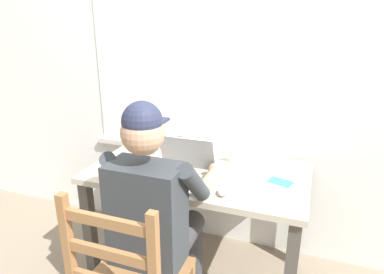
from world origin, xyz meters
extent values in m
plane|color=gray|center=(0.00, 0.00, 0.00)|extent=(8.00, 8.00, 0.00)
cube|color=silver|center=(0.00, 0.43, 1.30)|extent=(6.00, 0.04, 2.60)
cube|color=white|center=(-0.25, 0.41, 1.22)|extent=(1.34, 0.01, 1.06)
cube|color=beige|center=(-0.25, 0.40, 0.67)|extent=(1.40, 0.06, 0.04)
cube|color=#BCB29E|center=(0.00, 0.00, 0.71)|extent=(1.27, 0.70, 0.03)
cube|color=#4C4742|center=(-0.58, -0.30, 0.34)|extent=(0.06, 0.06, 0.69)
cube|color=#4C4742|center=(-0.58, 0.30, 0.34)|extent=(0.06, 0.06, 0.69)
cube|color=#4C4742|center=(0.58, 0.30, 0.34)|extent=(0.06, 0.06, 0.69)
cube|color=#33383D|center=(-0.07, -0.53, 0.71)|extent=(0.34, 0.20, 0.50)
sphere|color=tan|center=(-0.07, -0.53, 1.11)|extent=(0.19, 0.19, 0.19)
sphere|color=#282D47|center=(-0.07, -0.53, 1.16)|extent=(0.17, 0.17, 0.17)
cube|color=#282D47|center=(-0.07, -0.45, 1.14)|extent=(0.13, 0.10, 0.01)
cylinder|color=#38383D|center=(-0.16, -0.33, 0.46)|extent=(0.13, 0.40, 0.13)
cylinder|color=#38383D|center=(0.02, -0.33, 0.46)|extent=(0.13, 0.40, 0.13)
cylinder|color=#38383D|center=(-0.16, -0.13, 0.23)|extent=(0.10, 0.10, 0.46)
cylinder|color=#38383D|center=(0.02, -0.13, 0.23)|extent=(0.10, 0.10, 0.46)
cylinder|color=#33383D|center=(-0.27, -0.44, 0.87)|extent=(0.10, 0.25, 0.25)
cylinder|color=tan|center=(-0.27, -0.21, 0.77)|extent=(0.07, 0.28, 0.07)
sphere|color=tan|center=(-0.26, -0.07, 0.77)|extent=(0.08, 0.08, 0.08)
cylinder|color=#33383D|center=(0.13, -0.44, 0.87)|extent=(0.10, 0.25, 0.25)
cylinder|color=tan|center=(0.13, -0.21, 0.77)|extent=(0.07, 0.28, 0.07)
sphere|color=tan|center=(0.12, -0.07, 0.77)|extent=(0.08, 0.08, 0.08)
cube|color=olive|center=(0.12, -0.84, 0.70)|extent=(0.04, 0.04, 0.48)
cube|color=olive|center=(-0.26, -0.84, 0.70)|extent=(0.04, 0.04, 0.48)
cube|color=olive|center=(-0.07, -0.84, 0.72)|extent=(0.36, 0.02, 0.04)
cube|color=olive|center=(-0.07, -0.84, 0.86)|extent=(0.36, 0.02, 0.04)
cube|color=#ADAFB2|center=(-0.05, -0.20, 0.73)|extent=(0.33, 0.23, 0.02)
cube|color=silver|center=(-0.05, -0.20, 0.74)|extent=(0.29, 0.17, 0.00)
cube|color=#ADAFB2|center=(-0.05, -0.05, 0.84)|extent=(0.33, 0.09, 0.21)
cube|color=silver|center=(-0.05, -0.05, 0.84)|extent=(0.29, 0.07, 0.18)
ellipsoid|color=#ADAFB2|center=(0.22, -0.23, 0.74)|extent=(0.06, 0.10, 0.03)
cylinder|color=silver|center=(-0.27, 0.02, 0.77)|extent=(0.07, 0.07, 0.10)
torus|color=silver|center=(-0.22, 0.02, 0.78)|extent=(0.05, 0.01, 0.05)
cylinder|color=#2D384C|center=(-0.22, 0.22, 0.77)|extent=(0.08, 0.08, 0.10)
torus|color=#2D384C|center=(-0.16, 0.22, 0.78)|extent=(0.05, 0.01, 0.05)
cylinder|color=beige|center=(0.19, 0.16, 0.77)|extent=(0.08, 0.08, 0.10)
torus|color=beige|center=(0.24, 0.16, 0.78)|extent=(0.05, 0.01, 0.05)
cube|color=gray|center=(-0.42, 0.17, 0.73)|extent=(0.15, 0.15, 0.02)
cube|color=#BC332D|center=(-0.43, 0.17, 0.76)|extent=(0.15, 0.14, 0.02)
cube|color=#38844C|center=(-0.42, 0.17, 0.78)|extent=(0.16, 0.15, 0.02)
cube|color=white|center=(0.06, -0.20, 0.73)|extent=(0.26, 0.24, 0.02)
cube|color=white|center=(0.15, 0.07, 0.73)|extent=(0.21, 0.22, 0.01)
cube|color=teal|center=(0.47, 0.01, 0.72)|extent=(0.15, 0.13, 0.00)
camera|label=1|loc=(0.60, -1.75, 1.57)|focal=32.01mm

